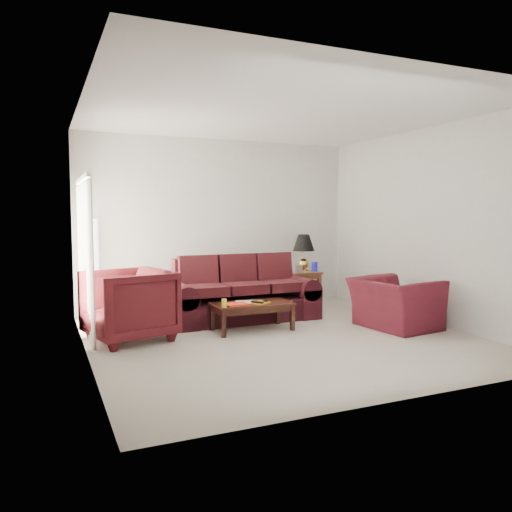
{
  "coord_description": "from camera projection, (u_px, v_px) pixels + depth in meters",
  "views": [
    {
      "loc": [
        -2.97,
        -5.99,
        1.68
      ],
      "look_at": [
        0.0,
        0.85,
        1.05
      ],
      "focal_mm": 35.0,
      "sensor_mm": 36.0,
      "label": 1
    }
  ],
  "objects": [
    {
      "name": "floor",
      "position": [
        281.0,
        337.0,
        6.8
      ],
      "size": [
        5.0,
        5.0,
        0.0
      ],
      "primitive_type": "plane",
      "color": "beige",
      "rests_on": "ground"
    },
    {
      "name": "blinds",
      "position": [
        84.0,
        257.0,
        6.94
      ],
      "size": [
        0.1,
        2.0,
        2.16
      ],
      "primitive_type": "cube",
      "color": "silver",
      "rests_on": "ground"
    },
    {
      "name": "sofa",
      "position": [
        242.0,
        290.0,
        7.89
      ],
      "size": [
        2.4,
        1.09,
        0.97
      ],
      "primitive_type": null,
      "rotation": [
        0.0,
        0.0,
        0.03
      ],
      "color": "black",
      "rests_on": "ground"
    },
    {
      "name": "throw_pillow",
      "position": [
        195.0,
        272.0,
        8.28
      ],
      "size": [
        0.38,
        0.19,
        0.39
      ],
      "primitive_type": "cube",
      "rotation": [
        -0.21,
        0.0,
        -0.02
      ],
      "color": "black",
      "rests_on": "sofa"
    },
    {
      "name": "end_table",
      "position": [
        302.0,
        288.0,
        9.21
      ],
      "size": [
        0.59,
        0.59,
        0.63
      ],
      "primitive_type": null,
      "rotation": [
        0.0,
        0.0,
        0.02
      ],
      "color": "#4A2019",
      "rests_on": "ground"
    },
    {
      "name": "table_lamp",
      "position": [
        304.0,
        253.0,
        9.23
      ],
      "size": [
        0.48,
        0.48,
        0.68
      ],
      "primitive_type": null,
      "rotation": [
        0.0,
        0.0,
        0.21
      ],
      "color": "gold",
      "rests_on": "end_table"
    },
    {
      "name": "clock",
      "position": [
        298.0,
        269.0,
        8.97
      ],
      "size": [
        0.15,
        0.06,
        0.15
      ],
      "primitive_type": "cube",
      "rotation": [
        0.0,
        0.0,
        0.07
      ],
      "color": "silver",
      "rests_on": "end_table"
    },
    {
      "name": "blue_canister",
      "position": [
        315.0,
        267.0,
        9.15
      ],
      "size": [
        0.13,
        0.13,
        0.18
      ],
      "primitive_type": "cylinder",
      "rotation": [
        0.0,
        0.0,
        0.19
      ],
      "color": "#1E1DBD",
      "rests_on": "end_table"
    },
    {
      "name": "picture_frame",
      "position": [
        289.0,
        266.0,
        9.22
      ],
      "size": [
        0.17,
        0.19,
        0.06
      ],
      "primitive_type": "cube",
      "rotation": [
        1.36,
        0.0,
        0.16
      ],
      "color": "silver",
      "rests_on": "end_table"
    },
    {
      "name": "floor_lamp",
      "position": [
        92.0,
        269.0,
        7.85
      ],
      "size": [
        0.32,
        0.32,
        1.63
      ],
      "primitive_type": null,
      "rotation": [
        0.0,
        0.0,
        -0.22
      ],
      "color": "white",
      "rests_on": "ground"
    },
    {
      "name": "armchair_left",
      "position": [
        128.0,
        305.0,
        6.6
      ],
      "size": [
        1.27,
        1.24,
        0.95
      ],
      "primitive_type": "imported",
      "rotation": [
        0.0,
        0.0,
        -1.33
      ],
      "color": "#440F14",
      "rests_on": "ground"
    },
    {
      "name": "armchair_right",
      "position": [
        395.0,
        303.0,
        7.34
      ],
      "size": [
        1.12,
        1.24,
        0.73
      ],
      "primitive_type": "imported",
      "rotation": [
        0.0,
        0.0,
        1.7
      ],
      "color": "#4A111B",
      "rests_on": "ground"
    },
    {
      "name": "coffee_table",
      "position": [
        252.0,
        316.0,
        7.2
      ],
      "size": [
        1.19,
        0.66,
        0.4
      ],
      "primitive_type": null,
      "rotation": [
        0.0,
        0.0,
        0.08
      ],
      "color": "black",
      "rests_on": "ground"
    },
    {
      "name": "magazine_red",
      "position": [
        237.0,
        304.0,
        7.03
      ],
      "size": [
        0.33,
        0.26,
        0.02
      ],
      "primitive_type": "cube",
      "rotation": [
        0.0,
        0.0,
        0.08
      ],
      "color": "red",
      "rests_on": "coffee_table"
    },
    {
      "name": "magazine_white",
      "position": [
        246.0,
        302.0,
        7.21
      ],
      "size": [
        0.29,
        0.24,
        0.01
      ],
      "primitive_type": "cube",
      "rotation": [
        0.0,
        0.0,
        -0.2
      ],
      "color": "white",
      "rests_on": "coffee_table"
    },
    {
      "name": "magazine_orange",
      "position": [
        260.0,
        303.0,
        7.16
      ],
      "size": [
        0.32,
        0.3,
        0.01
      ],
      "primitive_type": "cube",
      "rotation": [
        0.0,
        0.0,
        0.6
      ],
      "color": "gold",
      "rests_on": "coffee_table"
    },
    {
      "name": "remote_a",
      "position": [
        257.0,
        302.0,
        7.08
      ],
      "size": [
        0.15,
        0.19,
        0.02
      ],
      "primitive_type": "cube",
      "rotation": [
        0.0,
        0.0,
        0.58
      ],
      "color": "black",
      "rests_on": "coffee_table"
    },
    {
      "name": "remote_b",
      "position": [
        265.0,
        300.0,
        7.25
      ],
      "size": [
        0.09,
        0.19,
        0.02
      ],
      "primitive_type": "cube",
      "rotation": [
        0.0,
        0.0,
        -0.19
      ],
      "color": "black",
      "rests_on": "coffee_table"
    },
    {
      "name": "yellow_glass",
      "position": [
        224.0,
        303.0,
        6.83
      ],
      "size": [
        0.09,
        0.09,
        0.12
      ],
      "primitive_type": "cylinder",
      "rotation": [
        0.0,
        0.0,
        0.34
      ],
      "color": "yellow",
      "rests_on": "coffee_table"
    }
  ]
}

